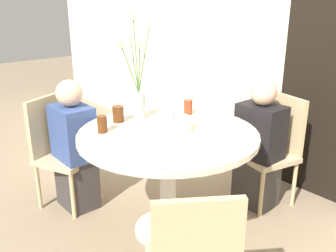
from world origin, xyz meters
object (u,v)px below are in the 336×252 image
chair_left_flank (58,146)px  birthday_cake (174,125)px  drink_glass_0 (118,114)px  person_guest (74,150)px  side_plate (133,143)px  person_woman (259,148)px  drink_glass_1 (102,124)px  drink_glass_2 (188,107)px  flower_vase (137,84)px  chair_right_flank (274,145)px

chair_left_flank → birthday_cake: size_ratio=3.59×
drink_glass_0 → person_guest: person_guest is taller
person_guest → side_plate: bearing=1.8°
birthday_cake → person_woman: size_ratio=0.24×
drink_glass_1 → drink_glass_2: 0.71m
birthday_cake → drink_glass_2: birthday_cake is taller
drink_glass_2 → side_plate: bearing=-71.6°
person_woman → flower_vase: bearing=-125.3°
side_plate → drink_glass_2: drink_glass_2 is taller
person_woman → person_guest: same height
flower_vase → birthday_cake: bearing=2.1°
chair_left_flank → drink_glass_0: drink_glass_0 is taller
drink_glass_2 → person_guest: 0.94m
birthday_cake → drink_glass_2: 0.39m
chair_right_flank → birthday_cake: birthday_cake is taller
birthday_cake → drink_glass_2: (-0.21, 0.33, 0.01)m
chair_right_flank → drink_glass_1: bearing=-98.1°
chair_left_flank → drink_glass_0: (0.50, 0.26, 0.34)m
side_plate → person_guest: 0.82m
chair_right_flank → person_guest: (-0.95, -1.27, -0.00)m
person_guest → flower_vase: bearing=43.5°
side_plate → drink_glass_2: size_ratio=1.64×
birthday_cake → drink_glass_0: birthday_cake is taller
drink_glass_2 → person_woman: (0.37, 0.42, -0.34)m
drink_glass_0 → drink_glass_2: bearing=69.2°
drink_glass_1 → drink_glass_2: size_ratio=1.02×
chair_right_flank → drink_glass_0: 1.28m
side_plate → drink_glass_1: 0.31m
person_guest → drink_glass_1: bearing=-1.0°
birthday_cake → side_plate: (0.01, -0.34, -0.04)m
chair_right_flank → flower_vase: size_ratio=1.17×
drink_glass_1 → person_guest: 0.58m
flower_vase → drink_glass_1: 0.42m
person_guest → drink_glass_2: bearing=52.0°
chair_left_flank → drink_glass_1: bearing=-108.6°
drink_glass_2 → person_woman: bearing=48.7°
chair_left_flank → person_guest: bearing=-90.0°
side_plate → person_woman: bearing=82.3°
person_woman → birthday_cake: bearing=-102.1°
flower_vase → chair_left_flank: bearing=-141.1°
drink_glass_1 → person_woman: bearing=68.3°
birthday_cake → flower_vase: bearing=-177.9°
chair_left_flank → drink_glass_2: chair_left_flank is taller
birthday_cake → person_guest: person_guest is taller
side_plate → drink_glass_1: size_ratio=1.60×
birthday_cake → person_guest: 0.90m
flower_vase → drink_glass_0: flower_vase is taller
drink_glass_0 → drink_glass_1: drink_glass_0 is taller
flower_vase → drink_glass_1: flower_vase is taller
birthday_cake → person_guest: size_ratio=0.24×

